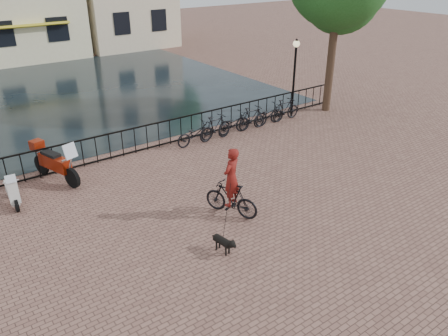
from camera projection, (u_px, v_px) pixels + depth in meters
ground at (294, 253)px, 10.98m from camera, size 100.00×100.00×0.00m
canal_water at (69, 94)px, 23.57m from camera, size 20.00×20.00×0.00m
railing at (147, 138)px, 16.58m from camera, size 20.00×0.05×1.02m
lamp_post at (295, 65)px, 19.26m from camera, size 0.30×0.30×3.45m
cyclist at (231, 186)px, 12.24m from camera, size 1.17×1.81×2.41m
dog at (223, 243)px, 10.93m from camera, size 0.36×0.77×0.50m
motorcycle at (54, 159)px, 14.20m from camera, size 1.17×2.26×1.57m
scooter at (11, 185)px, 12.91m from camera, size 0.46×1.35×1.23m
parked_bike_0 at (195, 133)px, 17.12m from camera, size 1.75×0.72×0.90m
parked_bike_1 at (215, 127)px, 17.59m from camera, size 1.71×0.70×1.00m
parked_bike_2 at (234, 124)px, 18.12m from camera, size 1.76×0.74×0.90m
parked_bike_3 at (252, 118)px, 18.60m from camera, size 1.68×0.53×1.00m
parked_bike_4 at (269, 115)px, 19.12m from camera, size 1.73×0.64×0.90m
parked_bike_5 at (285, 110)px, 19.60m from camera, size 1.66×0.47×1.00m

